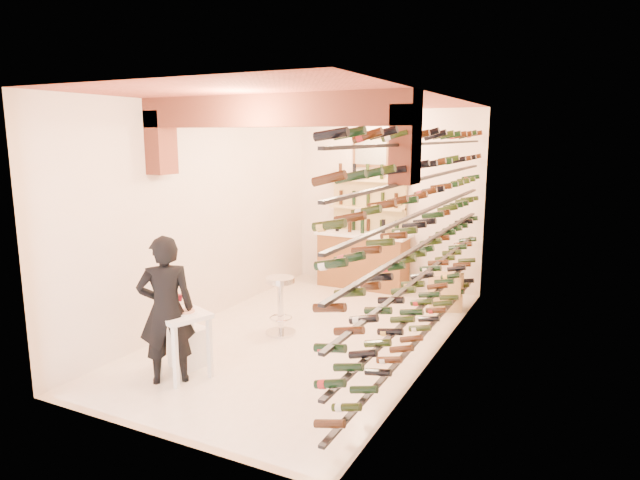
# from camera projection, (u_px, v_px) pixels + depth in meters

# --- Properties ---
(ground) EXTENTS (6.00, 6.00, 0.00)m
(ground) POSITION_uv_depth(u_px,v_px,m) (310.00, 335.00, 7.75)
(ground) COLOR white
(ground) RESTS_ON ground
(room_shell) EXTENTS (3.52, 6.02, 3.21)m
(room_shell) POSITION_uv_depth(u_px,v_px,m) (300.00, 175.00, 7.10)
(room_shell) COLOR silver
(room_shell) RESTS_ON ground
(wine_rack) EXTENTS (0.32, 5.70, 2.56)m
(wine_rack) POSITION_uv_depth(u_px,v_px,m) (421.00, 235.00, 6.78)
(wine_rack) COLOR black
(wine_rack) RESTS_ON ground
(back_counter) EXTENTS (1.70, 0.62, 1.29)m
(back_counter) POSITION_uv_depth(u_px,v_px,m) (363.00, 259.00, 10.10)
(back_counter) COLOR brown
(back_counter) RESTS_ON ground
(back_shelving) EXTENTS (1.40, 0.31, 2.73)m
(back_shelving) POSITION_uv_depth(u_px,v_px,m) (368.00, 222.00, 10.20)
(back_shelving) COLOR #D4B977
(back_shelving) RESTS_ON ground
(tasting_table) EXTENTS (0.68, 0.68, 0.93)m
(tasting_table) POSITION_uv_depth(u_px,v_px,m) (183.00, 325.00, 6.29)
(tasting_table) COLOR white
(tasting_table) RESTS_ON ground
(white_stool) EXTENTS (0.44, 0.44, 0.47)m
(white_stool) POSITION_uv_depth(u_px,v_px,m) (189.00, 347.00, 6.68)
(white_stool) COLOR white
(white_stool) RESTS_ON ground
(person) EXTENTS (0.73, 0.71, 1.68)m
(person) POSITION_uv_depth(u_px,v_px,m) (166.00, 310.00, 6.14)
(person) COLOR black
(person) RESTS_ON ground
(chrome_barstool) EXTENTS (0.42, 0.42, 0.82)m
(chrome_barstool) POSITION_uv_depth(u_px,v_px,m) (280.00, 301.00, 7.71)
(chrome_barstool) COLOR silver
(chrome_barstool) RESTS_ON ground
(crate_lower) EXTENTS (0.57, 0.49, 0.29)m
(crate_lower) POSITION_uv_depth(u_px,v_px,m) (445.00, 301.00, 8.84)
(crate_lower) COLOR tan
(crate_lower) RESTS_ON ground
(crate_upper) EXTENTS (0.54, 0.39, 0.30)m
(crate_upper) POSITION_uv_depth(u_px,v_px,m) (446.00, 283.00, 8.79)
(crate_upper) COLOR tan
(crate_upper) RESTS_ON crate_lower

